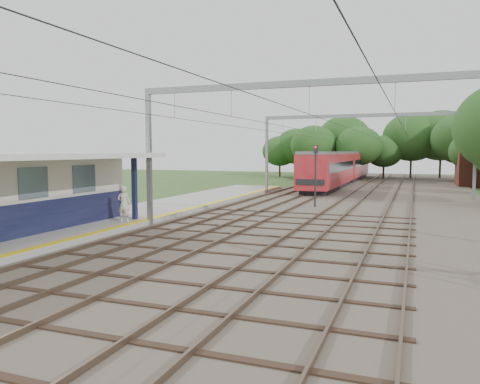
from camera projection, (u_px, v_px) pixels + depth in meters
The scene contains 9 objects.
ballast_bed at pixel (362, 203), 34.82m from camera, with size 18.00×90.00×0.10m, color #473D33.
platform at pixel (97, 223), 23.93m from camera, with size 5.00×52.00×0.35m, color gray.
yellow_stripe at pixel (135, 222), 23.12m from camera, with size 0.45×52.00×0.01m, color yellow.
rail_tracks at pixel (328, 200), 35.69m from camera, with size 11.80×88.00×0.15m.
catenary_system at pixel (346, 126), 30.16m from camera, with size 17.22×88.00×7.00m.
tree_band at pixel (384, 143), 59.74m from camera, with size 31.72×30.88×8.82m.
person at pixel (124, 204), 23.23m from camera, with size 0.66×0.43×1.81m, color beige.
train at pixel (342, 166), 55.31m from camera, with size 2.85×35.50×3.75m.
signal_post at pixel (315, 169), 31.52m from camera, with size 0.33×0.30×4.26m.
Camera 1 is at (7.69, -5.61, 3.86)m, focal length 35.00 mm.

